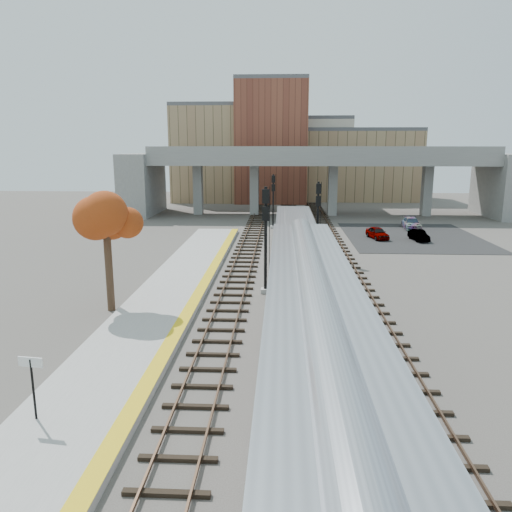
% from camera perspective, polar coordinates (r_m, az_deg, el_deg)
% --- Properties ---
extents(ground, '(160.00, 160.00, 0.00)m').
position_cam_1_polar(ground, '(27.37, 2.96, -8.00)').
color(ground, '#47423D').
rests_on(ground, ground).
extents(platform, '(4.50, 60.00, 0.35)m').
position_cam_1_polar(platform, '(28.24, -12.03, -7.24)').
color(platform, '#9E9E99').
rests_on(platform, ground).
extents(yellow_strip, '(0.70, 60.00, 0.01)m').
position_cam_1_polar(yellow_strip, '(27.76, -8.23, -7.04)').
color(yellow_strip, yellow).
rests_on(yellow_strip, platform).
extents(tracks, '(10.70, 95.00, 0.25)m').
position_cam_1_polar(tracks, '(39.32, 4.35, -1.53)').
color(tracks, black).
rests_on(tracks, ground).
extents(overpass, '(54.00, 12.00, 9.50)m').
position_cam_1_polar(overpass, '(70.92, 7.11, 9.35)').
color(overpass, slate).
rests_on(overpass, ground).
extents(buildings_far, '(43.00, 21.00, 20.60)m').
position_cam_1_polar(buildings_far, '(92.24, 3.89, 11.40)').
color(buildings_far, '#947B56').
rests_on(buildings_far, ground).
extents(parking_lot, '(14.00, 18.00, 0.04)m').
position_cam_1_polar(parking_lot, '(56.27, 17.43, 2.13)').
color(parking_lot, black).
rests_on(parking_lot, ground).
extents(locomotive, '(3.02, 19.05, 4.10)m').
position_cam_1_polar(locomotive, '(38.83, 4.50, 1.62)').
color(locomotive, '#A8AAB2').
rests_on(locomotive, ground).
extents(coach, '(3.03, 25.00, 5.00)m').
position_cam_1_polar(coach, '(16.96, 6.44, -11.14)').
color(coach, '#A8AAB2').
rests_on(coach, ground).
extents(signal_mast_near, '(0.60, 0.64, 7.04)m').
position_cam_1_polar(signal_mast_near, '(32.38, 1.10, 1.66)').
color(signal_mast_near, '#9E9E99').
rests_on(signal_mast_near, ground).
extents(signal_mast_mid, '(0.60, 0.64, 6.63)m').
position_cam_1_polar(signal_mast_mid, '(42.97, 7.06, 3.87)').
color(signal_mast_mid, '#9E9E99').
rests_on(signal_mast_mid, ground).
extents(signal_mast_far, '(0.60, 0.64, 6.36)m').
position_cam_1_polar(signal_mast_far, '(58.83, 1.97, 6.08)').
color(signal_mast_far, '#9E9E99').
rests_on(signal_mast_far, ground).
extents(station_sign, '(0.90, 0.16, 2.27)m').
position_cam_1_polar(station_sign, '(18.96, -24.24, -12.30)').
color(station_sign, black).
rests_on(station_sign, platform).
extents(tree, '(3.60, 3.60, 7.76)m').
position_cam_1_polar(tree, '(29.83, -16.83, 4.60)').
color(tree, '#382619').
rests_on(tree, ground).
extents(car_a, '(2.23, 3.83, 1.22)m').
position_cam_1_polar(car_a, '(53.79, 13.70, 2.58)').
color(car_a, '#99999E').
rests_on(car_a, parking_lot).
extents(car_b, '(1.58, 3.43, 1.09)m').
position_cam_1_polar(car_b, '(53.84, 18.11, 2.25)').
color(car_b, '#99999E').
rests_on(car_b, parking_lot).
extents(car_c, '(2.15, 4.60, 1.30)m').
position_cam_1_polar(car_c, '(61.34, 17.34, 3.59)').
color(car_c, '#99999E').
rests_on(car_c, parking_lot).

